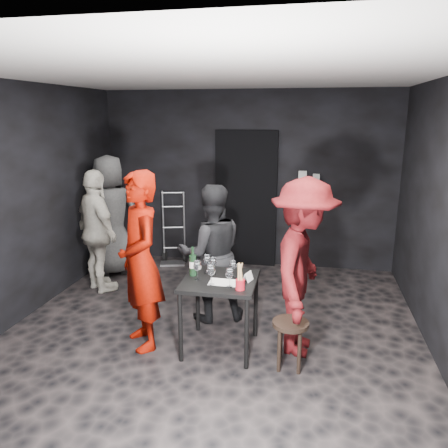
% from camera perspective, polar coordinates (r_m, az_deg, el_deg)
% --- Properties ---
extents(floor, '(4.50, 5.00, 0.02)m').
position_cam_1_polar(floor, '(4.87, -1.79, -14.48)').
color(floor, black).
rests_on(floor, ground).
extents(ceiling, '(4.50, 5.00, 0.02)m').
position_cam_1_polar(ceiling, '(4.29, -2.08, 19.06)').
color(ceiling, silver).
rests_on(ceiling, ground).
extents(wall_back, '(4.50, 0.04, 2.70)m').
position_cam_1_polar(wall_back, '(6.80, 3.00, 5.83)').
color(wall_back, black).
rests_on(wall_back, ground).
extents(wall_front, '(4.50, 0.04, 2.70)m').
position_cam_1_polar(wall_front, '(2.17, -17.90, -13.51)').
color(wall_front, black).
rests_on(wall_front, ground).
extents(wall_left, '(0.04, 5.00, 2.70)m').
position_cam_1_polar(wall_left, '(5.37, -26.01, 2.16)').
color(wall_left, black).
rests_on(wall_left, ground).
extents(doorway, '(0.95, 0.10, 2.10)m').
position_cam_1_polar(doorway, '(6.79, 2.89, 3.25)').
color(doorway, black).
rests_on(doorway, ground).
extents(wallbox_upper, '(0.12, 0.06, 0.12)m').
position_cam_1_polar(wallbox_upper, '(6.67, 10.23, 6.32)').
color(wallbox_upper, '#B7B7B2').
rests_on(wallbox_upper, wall_back).
extents(wallbox_lower, '(0.10, 0.06, 0.14)m').
position_cam_1_polar(wallbox_lower, '(6.67, 11.94, 5.81)').
color(wallbox_lower, '#B7B7B2').
rests_on(wallbox_lower, wall_back).
extents(hand_truck, '(0.39, 0.33, 1.16)m').
position_cam_1_polar(hand_truck, '(7.07, -6.58, -3.39)').
color(hand_truck, '#B2B2B7').
rests_on(hand_truck, floor).
extents(tasting_table, '(0.72, 0.72, 0.75)m').
position_cam_1_polar(tasting_table, '(4.38, -0.52, -8.41)').
color(tasting_table, black).
rests_on(tasting_table, floor).
extents(stool, '(0.34, 0.34, 0.47)m').
position_cam_1_polar(stool, '(4.22, 8.66, -13.69)').
color(stool, black).
rests_on(stool, floor).
extents(server_red, '(0.91, 0.95, 2.20)m').
position_cam_1_polar(server_red, '(4.39, -10.99, -2.45)').
color(server_red, '#A01002').
rests_on(server_red, floor).
extents(woman_black, '(0.92, 0.73, 1.68)m').
position_cam_1_polar(woman_black, '(4.97, -1.67, -3.34)').
color(woman_black, black).
rests_on(woman_black, floor).
extents(man_maroon, '(0.77, 1.40, 2.08)m').
position_cam_1_polar(man_maroon, '(4.29, 10.34, -3.66)').
color(man_maroon, '#5F1013').
rests_on(man_maroon, floor).
extents(bystander_cream, '(1.15, 1.05, 1.81)m').
position_cam_1_polar(bystander_cream, '(6.00, -16.28, -0.20)').
color(bystander_cream, white).
rests_on(bystander_cream, floor).
extents(bystander_grey, '(1.17, 1.04, 2.10)m').
position_cam_1_polar(bystander_grey, '(6.57, -14.67, 2.44)').
color(bystander_grey, '#5C5C5C').
rests_on(bystander_grey, floor).
extents(tasting_mat, '(0.28, 0.19, 0.00)m').
position_cam_1_polar(tasting_mat, '(4.26, -0.03, -7.63)').
color(tasting_mat, white).
rests_on(tasting_mat, tasting_table).
extents(wine_glass_a, '(0.11, 0.11, 0.21)m').
position_cam_1_polar(wine_glass_a, '(4.30, -3.47, -5.93)').
color(wine_glass_a, white).
rests_on(wine_glass_a, tasting_table).
extents(wine_glass_b, '(0.09, 0.09, 0.22)m').
position_cam_1_polar(wine_glass_b, '(4.46, -2.19, -5.13)').
color(wine_glass_b, white).
rests_on(wine_glass_b, tasting_table).
extents(wine_glass_c, '(0.08, 0.08, 0.20)m').
position_cam_1_polar(wine_glass_c, '(4.44, -1.44, -5.39)').
color(wine_glass_c, white).
rests_on(wine_glass_c, tasting_table).
extents(wine_glass_d, '(0.09, 0.09, 0.22)m').
position_cam_1_polar(wine_glass_d, '(4.17, -1.70, -6.53)').
color(wine_glass_d, white).
rests_on(wine_glass_d, tasting_table).
extents(wine_glass_e, '(0.08, 0.08, 0.20)m').
position_cam_1_polar(wine_glass_e, '(4.12, 0.72, -6.93)').
color(wine_glass_e, white).
rests_on(wine_glass_e, tasting_table).
extents(wine_glass_f, '(0.09, 0.09, 0.19)m').
position_cam_1_polar(wine_glass_f, '(4.36, 1.14, -5.80)').
color(wine_glass_f, white).
rests_on(wine_glass_f, tasting_table).
extents(wine_bottle, '(0.07, 0.07, 0.30)m').
position_cam_1_polar(wine_bottle, '(4.41, -4.09, -5.31)').
color(wine_bottle, black).
rests_on(wine_bottle, tasting_table).
extents(breadstick_cup, '(0.09, 0.09, 0.27)m').
position_cam_1_polar(breadstick_cup, '(4.06, 2.13, -6.93)').
color(breadstick_cup, '#B11521').
rests_on(breadstick_cup, tasting_table).
extents(reserved_card, '(0.11, 0.14, 0.09)m').
position_cam_1_polar(reserved_card, '(4.29, 2.94, -6.86)').
color(reserved_card, white).
rests_on(reserved_card, tasting_table).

